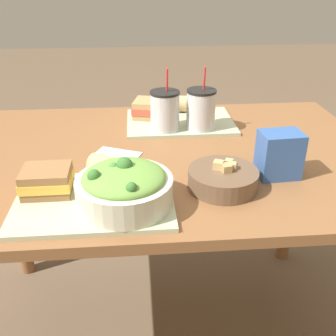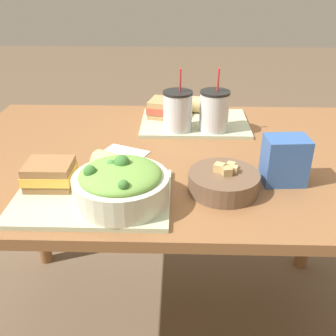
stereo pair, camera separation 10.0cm
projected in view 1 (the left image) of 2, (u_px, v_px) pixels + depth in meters
ground_plane at (164, 327)px, 1.58m from camera, size 12.00×12.00×0.00m
dining_table at (163, 181)px, 1.27m from camera, size 1.36×0.89×0.78m
tray_near at (94, 201)px, 0.96m from camera, size 0.38×0.28×0.01m
tray_far at (180, 122)px, 1.44m from camera, size 0.38×0.28×0.01m
salad_bowl at (124, 186)px, 0.92m from camera, size 0.23×0.23×0.11m
soup_bowl at (223, 178)px, 1.02m from camera, size 0.18×0.18×0.07m
sandwich_near at (47, 181)px, 0.97m from camera, size 0.12×0.10×0.06m
baguette_near at (112, 168)px, 1.03m from camera, size 0.13×0.11×0.06m
sandwich_far at (150, 109)px, 1.45m from camera, size 0.14×0.13×0.06m
baguette_far at (175, 104)px, 1.51m from camera, size 0.10×0.08×0.06m
drink_cup_dark at (165, 112)px, 1.33m from camera, size 0.10×0.10×0.21m
drink_cup_red at (201, 110)px, 1.34m from camera, size 0.10×0.10×0.21m
chip_bag at (279, 155)px, 1.06m from camera, size 0.12×0.09×0.13m
napkin_folded at (116, 156)px, 1.19m from camera, size 0.16×0.14×0.00m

